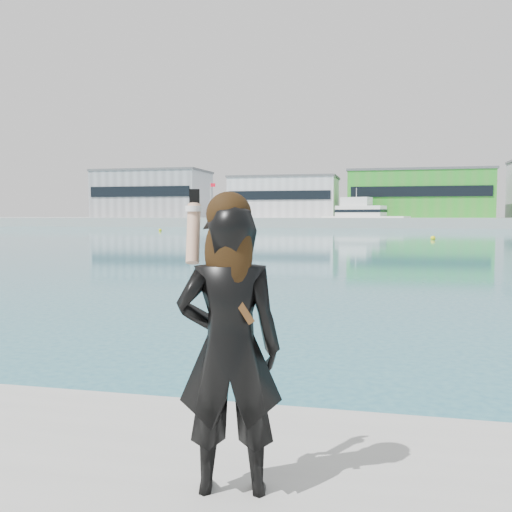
{
  "coord_description": "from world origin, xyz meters",
  "views": [
    {
      "loc": [
        1.55,
        -3.81,
        2.46
      ],
      "look_at": [
        0.64,
        0.1,
        2.17
      ],
      "focal_mm": 40.0,
      "sensor_mm": 36.0,
      "label": 1
    }
  ],
  "objects_px": {
    "buoy_far": "(160,231)",
    "motor_yacht": "(363,216)",
    "woman": "(229,340)",
    "buoy_near": "(433,240)"
  },
  "relations": [
    {
      "from": "buoy_near",
      "to": "buoy_far",
      "type": "distance_m",
      "value": 46.41
    },
    {
      "from": "motor_yacht",
      "to": "buoy_far",
      "type": "distance_m",
      "value": 46.4
    },
    {
      "from": "woman",
      "to": "buoy_far",
      "type": "bearing_deg",
      "value": -80.19
    },
    {
      "from": "buoy_far",
      "to": "woman",
      "type": "bearing_deg",
      "value": -67.18
    },
    {
      "from": "buoy_near",
      "to": "woman",
      "type": "bearing_deg",
      "value": -95.4
    },
    {
      "from": "woman",
      "to": "buoy_near",
      "type": "bearing_deg",
      "value": -108.41
    },
    {
      "from": "buoy_far",
      "to": "motor_yacht",
      "type": "bearing_deg",
      "value": 49.39
    },
    {
      "from": "motor_yacht",
      "to": "woman",
      "type": "relative_size",
      "value": 10.01
    },
    {
      "from": "woman",
      "to": "motor_yacht",
      "type": "bearing_deg",
      "value": -100.98
    },
    {
      "from": "motor_yacht",
      "to": "woman",
      "type": "height_order",
      "value": "motor_yacht"
    }
  ]
}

